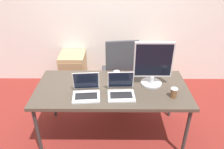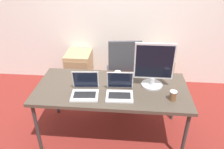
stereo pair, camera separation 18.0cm
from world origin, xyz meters
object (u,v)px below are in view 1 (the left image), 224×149
Objects in this scene: cabinet_right at (153,71)px; laptop_right at (121,90)px; office_chair at (119,79)px; monitor at (153,65)px; cabinet_left at (74,70)px; coffee_cup_brown at (174,93)px; coffee_cup_white at (117,75)px; laptop_left at (86,91)px.

laptop_right is at bearing -114.39° from cabinet_right.
monitor is at bearing -59.15° from office_chair.
office_chair reaches higher than laptop_right.
laptop_right reaches higher than cabinet_left.
office_chair is 3.60× the size of laptop_right.
office_chair is 1.12m from coffee_cup_brown.
coffee_cup_white and coffee_cup_brown have the same top height.
laptop_right is at bearing -59.41° from cabinet_left.
laptop_left reaches higher than laptop_right.
laptop_right is (0.39, 0.02, -0.00)m from laptop_left.
cabinet_right is at bearing 53.74° from laptop_left.
cabinet_left is (-0.79, 0.48, -0.12)m from office_chair.
coffee_cup_brown is at bearing -91.04° from cabinet_right.
laptop_left is at bearing -162.07° from monitor.
office_chair is at bearing 65.60° from laptop_left.
office_chair is 2.06× the size of monitor.
cabinet_left is at bearing 134.61° from coffee_cup_brown.
coffee_cup_white is (0.34, 0.36, 0.00)m from laptop_left.
laptop_left is 0.50m from coffee_cup_white.
cabinet_left is at bearing 148.54° from office_chair.
laptop_left is 0.83m from monitor.
cabinet_left is 2.00m from coffee_cup_brown.
laptop_right is at bearing -90.34° from office_chair.
monitor reaches higher than cabinet_right.
cabinet_right is 1.31m from monitor.
laptop_left is at bearing -176.83° from laptop_right.
laptop_left is (-0.99, -1.35, 0.46)m from cabinet_right.
laptop_left reaches higher than cabinet_right.
monitor is (-0.23, -1.10, 0.67)m from cabinet_right.
laptop_right is (0.79, -1.33, 0.46)m from cabinet_left.
laptop_left is at bearing -114.40° from office_chair.
monitor reaches higher than laptop_right.
laptop_left is (-0.39, -0.87, 0.35)m from office_chair.
cabinet_left is 1.61m from laptop_right.
office_chair is 1.79× the size of cabinet_right.
cabinet_right is 1.53m from laptop_right.
office_chair is 1.79× the size of cabinet_left.
laptop_right is 0.34m from coffee_cup_white.
coffee_cup_brown is at bearing -45.39° from cabinet_left.
office_chair is at bearing -31.46° from cabinet_left.
monitor is 0.40m from coffee_cup_brown.
cabinet_right is 1.27m from coffee_cup_white.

